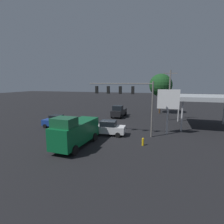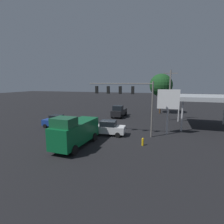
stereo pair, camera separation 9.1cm
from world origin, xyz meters
TOP-DOWN VIEW (x-y plane):
  - ground_plane at (0.00, 0.00)m, footprint 200.00×200.00m
  - traffic_signal_assembly at (-2.33, -0.51)m, footprint 8.52×0.43m
  - utility_pole at (-7.95, -11.91)m, footprint 2.40×0.26m
  - gas_station_canopy at (-13.20, -7.89)m, footprint 8.30×7.90m
  - price_sign at (-7.64, -2.30)m, footprint 2.80×0.27m
  - delivery_truck at (1.91, 5.40)m, footprint 2.83×6.91m
  - sedan_far at (-0.17, 0.24)m, footprint 4.53×2.33m
  - pickup_parked at (1.65, -12.23)m, footprint 2.38×5.26m
  - hatchback_crossing at (8.95, -1.13)m, footprint 3.81×1.99m
  - street_tree at (-6.17, -19.10)m, footprint 5.04×5.04m
  - fire_hydrant at (-5.09, 2.96)m, footprint 0.24×0.24m

SIDE VIEW (x-z plane):
  - ground_plane at x=0.00m, z-range 0.00..0.00m
  - fire_hydrant at x=-5.09m, z-range 0.00..0.88m
  - hatchback_crossing at x=8.95m, z-range -0.04..1.93m
  - sedan_far at x=-0.17m, z-range -0.01..1.92m
  - pickup_parked at x=1.65m, z-range -0.09..2.31m
  - delivery_truck at x=1.91m, z-range -0.10..3.48m
  - price_sign at x=-7.64m, z-range 1.46..7.49m
  - gas_station_canopy at x=-13.20m, z-range 2.11..7.06m
  - utility_pole at x=-7.95m, z-range 0.28..9.43m
  - traffic_signal_assembly at x=-2.33m, z-range 1.86..8.93m
  - street_tree at x=-6.17m, z-range 1.91..10.79m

